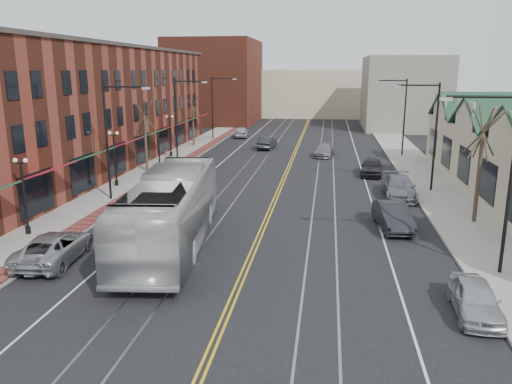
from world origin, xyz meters
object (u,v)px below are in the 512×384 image
(parked_suv, at_px, (54,247))
(parked_car_b, at_px, (393,216))
(parked_car_d, at_px, (372,167))
(transit_bus, at_px, (171,210))
(parked_car_c, at_px, (399,187))
(parked_car_a, at_px, (475,299))

(parked_suv, height_order, parked_car_b, parked_car_b)
(parked_car_b, height_order, parked_car_d, parked_car_b)
(transit_bus, height_order, parked_car_c, transit_bus)
(transit_bus, distance_m, parked_car_d, 23.19)
(parked_car_a, bearing_deg, transit_bus, 159.40)
(parked_car_a, height_order, parked_car_c, parked_car_c)
(parked_car_c, relative_size, parked_car_d, 1.20)
(transit_bus, xyz_separation_m, parked_car_a, (13.69, -5.87, -1.28))
(transit_bus, relative_size, parked_car_c, 2.62)
(transit_bus, distance_m, parked_car_c, 17.96)
(parked_car_b, height_order, parked_car_c, parked_car_c)
(transit_bus, height_order, parked_car_d, transit_bus)
(parked_car_c, height_order, parked_car_d, parked_car_c)
(parked_car_d, bearing_deg, transit_bus, -114.88)
(parked_car_a, bearing_deg, parked_car_c, 94.06)
(parked_car_a, distance_m, parked_car_b, 10.60)
(parked_suv, xyz_separation_m, parked_car_b, (16.80, 7.66, 0.04))
(parked_suv, height_order, parked_car_c, parked_car_c)
(transit_bus, bearing_deg, parked_suv, 25.64)
(parked_car_a, bearing_deg, parked_car_d, 96.62)
(parked_car_a, xyz_separation_m, parked_car_d, (-1.80, 25.75, 0.09))
(parked_car_a, height_order, parked_car_d, parked_car_d)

